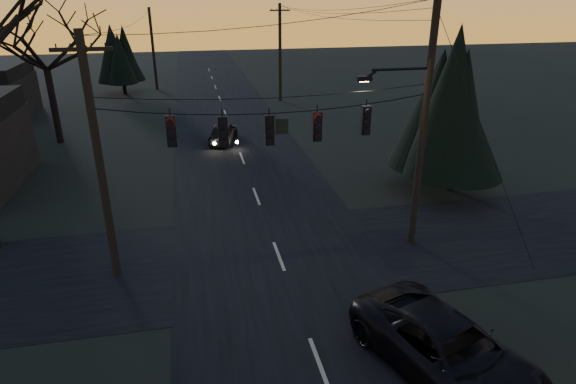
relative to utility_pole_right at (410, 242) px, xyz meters
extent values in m
cube|color=black|center=(-5.50, 10.00, 0.01)|extent=(8.00, 120.00, 0.02)
cube|color=black|center=(-5.50, 0.00, 0.01)|extent=(60.00, 7.00, 0.02)
cylinder|color=black|center=(-5.75, 0.00, 6.10)|extent=(11.50, 0.04, 0.04)
cylinder|color=black|center=(4.48, 4.86, 0.80)|extent=(0.36, 0.36, 1.60)
cone|color=black|center=(4.48, 4.86, 4.18)|extent=(4.52, 4.52, 5.95)
cylinder|color=black|center=(-17.15, 17.89, 2.42)|extent=(0.44, 0.44, 4.83)
cylinder|color=black|center=(-14.51, 34.13, 0.80)|extent=(0.36, 0.36, 1.60)
cone|color=black|center=(-14.51, 34.13, 3.74)|extent=(3.73, 3.73, 5.08)
imported|color=black|center=(-2.30, -7.00, 0.80)|extent=(4.30, 6.28, 1.60)
imported|color=black|center=(-6.32, 15.73, 0.68)|extent=(2.48, 4.28, 1.37)
camera|label=1|loc=(-8.48, -15.96, 9.55)|focal=30.00mm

